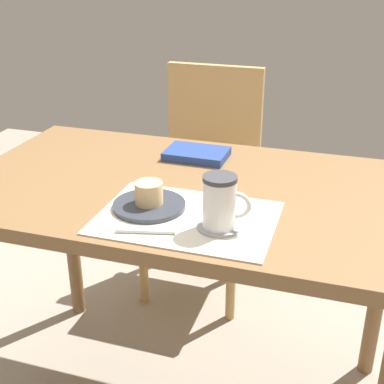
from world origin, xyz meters
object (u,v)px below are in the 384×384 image
at_px(wooden_chair, 206,171).
at_px(pastry_plate, 149,205).
at_px(pastry, 149,193).
at_px(coffee_mug, 221,202).
at_px(small_book, 197,154).
at_px(dining_table, 186,215).

distance_m(wooden_chair, pastry_plate, 0.88).
bearing_deg(wooden_chair, pastry_plate, 97.17).
bearing_deg(wooden_chair, pastry, 97.17).
xyz_separation_m(wooden_chair, pastry_plate, (0.10, -0.84, 0.25)).
distance_m(coffee_mug, small_book, 0.45).
distance_m(wooden_chair, pastry, 0.89).
bearing_deg(dining_table, wooden_chair, 101.52).
distance_m(pastry, small_book, 0.36).
bearing_deg(pastry_plate, coffee_mug, -14.32).
bearing_deg(pastry_plate, pastry, 0.00).
relative_size(dining_table, coffee_mug, 10.03).
bearing_deg(wooden_chair, coffee_mug, 108.25).
bearing_deg(pastry_plate, wooden_chair, 96.83).
relative_size(pastry, small_book, 0.37).
height_order(dining_table, pastry_plate, pastry_plate).
bearing_deg(dining_table, small_book, 98.60).
bearing_deg(small_book, pastry, -90.49).
relative_size(dining_table, small_book, 6.64).
height_order(pastry, coffee_mug, coffee_mug).
bearing_deg(small_book, coffee_mug, -65.61).
xyz_separation_m(pastry_plate, small_book, (0.01, 0.36, 0.00)).
height_order(pastry_plate, pastry, pastry).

